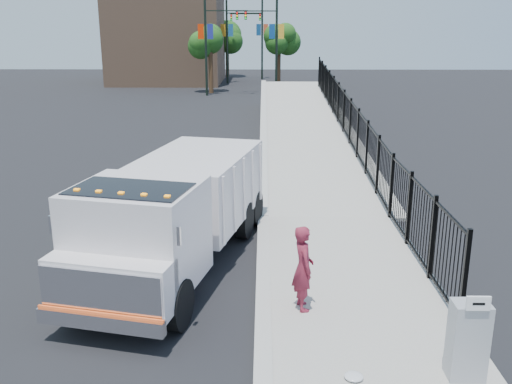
{
  "coord_description": "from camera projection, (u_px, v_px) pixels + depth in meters",
  "views": [
    {
      "loc": [
        -0.01,
        -11.23,
        5.34
      ],
      "look_at": [
        -0.18,
        2.0,
        1.44
      ],
      "focal_mm": 40.0,
      "sensor_mm": 36.0,
      "label": 1
    }
  ],
  "objects": [
    {
      "name": "truck",
      "position": [
        174.0,
        209.0,
        12.6
      ],
      "size": [
        3.89,
        7.65,
        2.51
      ],
      "rotation": [
        0.0,
        0.0,
        -0.22
      ],
      "color": "black",
      "rests_on": "ground"
    },
    {
      "name": "worker",
      "position": [
        303.0,
        268.0,
        10.69
      ],
      "size": [
        0.5,
        0.67,
        1.66
      ],
      "primitive_type": "imported",
      "rotation": [
        0.0,
        0.0,
        1.76
      ],
      "color": "maroon",
      "rests_on": "sidewalk"
    },
    {
      "name": "curb",
      "position": [
        263.0,
        326.0,
        10.35
      ],
      "size": [
        0.3,
        12.0,
        0.16
      ],
      "primitive_type": "cube",
      "color": "#ADAAA3",
      "rests_on": "ground"
    },
    {
      "name": "ramp",
      "position": [
        307.0,
        139.0,
        27.6
      ],
      "size": [
        3.95,
        24.06,
        3.19
      ],
      "primitive_type": "cube",
      "rotation": [
        0.06,
        0.0,
        0.0
      ],
      "color": "#9E998E",
      "rests_on": "ground"
    },
    {
      "name": "utility_cabinet",
      "position": [
        468.0,
        340.0,
        8.62
      ],
      "size": [
        0.55,
        0.4,
        1.25
      ],
      "primitive_type": "cube",
      "color": "gray",
      "rests_on": "sidewalk"
    },
    {
      "name": "light_pole_1",
      "position": [
        273.0,
        37.0,
        44.05
      ],
      "size": [
        3.78,
        0.22,
        8.0
      ],
      "color": "black",
      "rests_on": "ground"
    },
    {
      "name": "light_pole_2",
      "position": [
        230.0,
        35.0,
        52.28
      ],
      "size": [
        3.78,
        0.22,
        8.0
      ],
      "color": "black",
      "rests_on": "ground"
    },
    {
      "name": "ground",
      "position": [
        263.0,
        282.0,
        12.29
      ],
      "size": [
        120.0,
        120.0,
        0.0
      ],
      "primitive_type": "plane",
      "color": "black",
      "rests_on": "ground"
    },
    {
      "name": "debris",
      "position": [
        354.0,
        376.0,
        8.73
      ],
      "size": [
        0.3,
        0.3,
        0.07
      ],
      "primitive_type": "ellipsoid",
      "color": "silver",
      "rests_on": "sidewalk"
    },
    {
      "name": "tree_0",
      "position": [
        210.0,
        43.0,
        44.83
      ],
      "size": [
        2.27,
        2.27,
        5.14
      ],
      "color": "#382314",
      "rests_on": "ground"
    },
    {
      "name": "tree_1",
      "position": [
        279.0,
        41.0,
        49.23
      ],
      "size": [
        2.08,
        2.08,
        5.04
      ],
      "color": "#382314",
      "rests_on": "ground"
    },
    {
      "name": "light_pole_0",
      "position": [
        210.0,
        37.0,
        43.08
      ],
      "size": [
        3.77,
        0.22,
        8.0
      ],
      "color": "black",
      "rests_on": "ground"
    },
    {
      "name": "building",
      "position": [
        168.0,
        39.0,
        53.46
      ],
      "size": [
        10.0,
        10.0,
        8.0
      ],
      "primitive_type": "cube",
      "color": "#8C664C",
      "rests_on": "ground"
    },
    {
      "name": "arrow_sign",
      "position": [
        478.0,
        303.0,
        8.2
      ],
      "size": [
        0.35,
        0.04,
        0.22
      ],
      "primitive_type": "cube",
      "color": "white",
      "rests_on": "utility_cabinet"
    },
    {
      "name": "iron_fence",
      "position": [
        350.0,
        136.0,
        23.5
      ],
      "size": [
        0.1,
        28.0,
        1.8
      ],
      "primitive_type": "cube",
      "color": "black",
      "rests_on": "ground"
    },
    {
      "name": "sidewalk",
      "position": [
        369.0,
        327.0,
        10.33
      ],
      "size": [
        3.55,
        12.0,
        0.12
      ],
      "primitive_type": "cube",
      "color": "#9E998E",
      "rests_on": "ground"
    },
    {
      "name": "tree_2",
      "position": [
        227.0,
        38.0,
        59.04
      ],
      "size": [
        3.04,
        3.04,
        5.52
      ],
      "color": "#382314",
      "rests_on": "ground"
    },
    {
      "name": "light_pole_3",
      "position": [
        259.0,
        34.0,
        56.36
      ],
      "size": [
        3.77,
        0.22,
        8.0
      ],
      "color": "black",
      "rests_on": "ground"
    }
  ]
}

